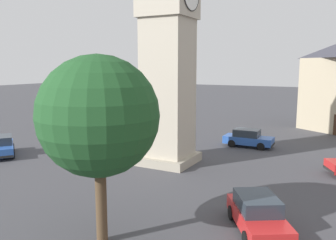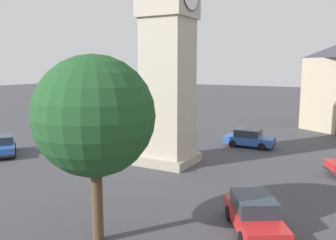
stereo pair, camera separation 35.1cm
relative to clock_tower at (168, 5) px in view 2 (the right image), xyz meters
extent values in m
plane|color=#424247|center=(0.00, 0.00, -10.93)|extent=(200.00, 200.00, 0.00)
cube|color=#A59C89|center=(0.00, 0.00, -10.63)|extent=(3.74, 3.74, 0.60)
cube|color=#B7AD99|center=(0.00, 0.00, -5.60)|extent=(2.99, 2.99, 9.45)
cube|color=black|center=(-2.16, 10.43, -10.56)|extent=(1.56, 0.82, 0.16)
cube|color=#2D5BB7|center=(-10.54, -6.78, -10.34)|extent=(4.23, 3.94, 0.64)
cube|color=#28333D|center=(-10.42, -6.87, -9.72)|extent=(2.61, 2.55, 0.64)
cylinder|color=black|center=(-11.99, -6.60, -10.61)|extent=(0.63, 0.58, 0.64)
cylinder|color=black|center=(-10.96, -5.37, -10.61)|extent=(0.63, 0.58, 0.64)
cylinder|color=black|center=(-10.11, -8.18, -10.61)|extent=(0.63, 0.58, 0.64)
cylinder|color=black|center=(-9.08, -6.96, -10.61)|extent=(0.63, 0.58, 0.64)
cube|color=black|center=(-12.08, -5.47, -10.56)|extent=(1.17, 1.35, 0.16)
cube|color=red|center=(7.59, 8.25, -10.34)|extent=(4.39, 3.56, 0.64)
cube|color=#28333D|center=(7.46, 8.17, -9.72)|extent=(2.60, 2.42, 0.64)
cylinder|color=black|center=(8.23, 9.57, -10.61)|extent=(0.66, 0.52, 0.64)
cylinder|color=black|center=(9.05, 8.19, -10.61)|extent=(0.66, 0.52, 0.64)
cylinder|color=black|center=(6.12, 8.30, -10.61)|extent=(0.66, 0.52, 0.64)
cylinder|color=black|center=(6.94, 6.93, -10.61)|extent=(0.66, 0.52, 0.64)
cube|color=#2D5BB7|center=(4.30, -12.30, -10.34)|extent=(3.86, 4.28, 0.64)
cube|color=#28333D|center=(4.21, -12.42, -9.72)|extent=(2.52, 2.62, 0.64)
cylinder|color=black|center=(4.43, -10.84, -10.61)|extent=(0.57, 0.64, 0.64)
cylinder|color=black|center=(2.92, -12.78, -10.61)|extent=(0.57, 0.64, 0.64)
cube|color=black|center=(5.54, -10.71, -10.56)|extent=(1.39, 1.12, 0.16)
cube|color=#236B38|center=(-3.08, -6.98, -10.34)|extent=(3.35, 4.43, 0.64)
cube|color=#28333D|center=(-3.15, -6.84, -9.72)|extent=(2.33, 2.58, 0.64)
cylinder|color=black|center=(-1.82, -7.72, -10.61)|extent=(0.48, 0.67, 0.64)
cylinder|color=black|center=(-3.25, -8.43, -10.61)|extent=(0.48, 0.67, 0.64)
cylinder|color=black|center=(-2.91, -5.52, -10.61)|extent=(0.48, 0.67, 0.64)
cylinder|color=black|center=(-4.35, -6.23, -10.61)|extent=(0.48, 0.67, 0.64)
cube|color=black|center=(-2.18, -8.78, -10.56)|extent=(1.54, 0.85, 0.16)
cube|color=#2D5BB7|center=(-7.62, 3.79, -10.34)|extent=(1.78, 4.13, 0.64)
cube|color=#28333D|center=(-7.61, 3.64, -9.72)|extent=(1.60, 2.13, 0.64)
cylinder|color=black|center=(-8.44, 5.00, -10.61)|extent=(0.23, 0.64, 0.64)
cylinder|color=black|center=(-6.84, 5.03, -10.61)|extent=(0.23, 0.64, 0.64)
cylinder|color=black|center=(-8.39, 2.54, -10.61)|extent=(0.23, 0.64, 0.64)
cylinder|color=black|center=(-6.79, 2.57, -10.61)|extent=(0.23, 0.64, 0.64)
cube|color=black|center=(-7.66, 5.81, -10.56)|extent=(1.67, 0.15, 0.16)
cylinder|color=black|center=(-4.87, -9.52, -10.52)|extent=(0.13, 0.13, 0.82)
cylinder|color=black|center=(-4.71, -9.45, -10.52)|extent=(0.13, 0.13, 0.82)
cube|color=#3F9959|center=(-4.79, -9.49, -9.81)|extent=(0.41, 0.33, 0.60)
cylinder|color=#3F9959|center=(-5.01, -9.57, -9.86)|extent=(0.09, 0.09, 0.60)
cylinder|color=#3F9959|center=(-4.57, -9.40, -9.86)|extent=(0.09, 0.09, 0.60)
sphere|color=beige|center=(-4.79, -9.49, -9.36)|extent=(0.22, 0.22, 0.22)
sphere|color=black|center=(-4.79, -9.49, -9.34)|extent=(0.20, 0.20, 0.20)
cylinder|color=brown|center=(11.26, 3.00, -9.22)|extent=(0.44, 0.44, 3.41)
sphere|color=#1E4C23|center=(11.26, 3.00, -5.90)|extent=(4.62, 4.62, 4.62)
camera|label=1|loc=(21.47, 11.35, -4.04)|focal=37.24mm
camera|label=2|loc=(21.31, 11.66, -4.04)|focal=37.24mm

